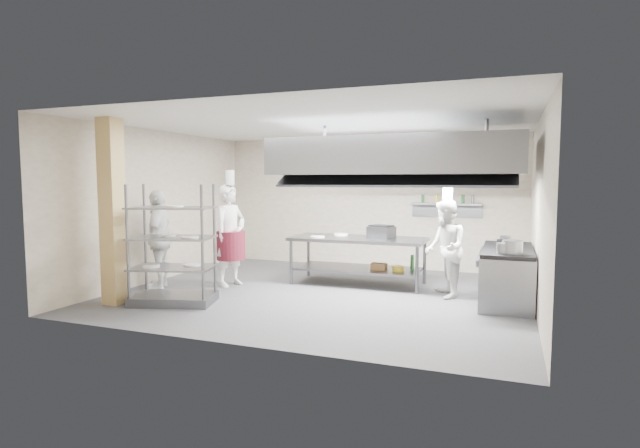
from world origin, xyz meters
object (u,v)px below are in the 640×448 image
at_px(island, 358,261).
at_px(chef_head, 231,235).
at_px(pass_rack, 173,244).
at_px(chef_line, 445,248).
at_px(stockpot, 512,247).
at_px(griddle, 381,232).
at_px(cooking_range, 507,277).
at_px(chef_plating, 159,239).

bearing_deg(island, chef_head, -156.73).
height_order(pass_rack, chef_head, pass_rack).
xyz_separation_m(chef_line, stockpot, (1.07, -0.67, 0.16)).
relative_size(island, griddle, 5.67).
distance_m(chef_head, griddle, 2.88).
distance_m(cooking_range, chef_head, 5.00).
bearing_deg(griddle, pass_rack, -119.37).
bearing_deg(stockpot, chef_head, 177.69).
relative_size(chef_line, chef_plating, 0.92).
xyz_separation_m(island, pass_rack, (-2.38, -2.55, 0.52)).
relative_size(chef_head, chef_plating, 1.05).
bearing_deg(pass_rack, chef_line, 9.85).
height_order(chef_head, stockpot, chef_head).
relative_size(island, cooking_range, 1.29).
relative_size(island, stockpot, 8.67).
bearing_deg(chef_plating, pass_rack, 24.47).
distance_m(cooking_range, chef_line, 1.09).
height_order(chef_head, chef_plating, chef_head).
bearing_deg(island, cooking_range, -11.09).
xyz_separation_m(island, chef_line, (1.71, -0.52, 0.39)).
distance_m(cooking_range, chef_plating, 6.21).
bearing_deg(griddle, chef_line, -6.66).
distance_m(pass_rack, chef_plating, 1.33).
xyz_separation_m(chef_head, chef_line, (3.94, 0.47, -0.12)).
distance_m(island, griddle, 0.72).
bearing_deg(chef_head, pass_rack, -171.17).
bearing_deg(island, stockpot, -23.92).
bearing_deg(cooking_range, island, 169.56).
relative_size(pass_rack, chef_line, 1.15).
relative_size(pass_rack, chef_plating, 1.06).
height_order(island, pass_rack, pass_rack).
xyz_separation_m(chef_head, stockpot, (5.01, -0.20, 0.04)).
relative_size(island, pass_rack, 1.33).
bearing_deg(pass_rack, cooking_range, 5.38).
bearing_deg(stockpot, cooking_range, 95.10).
bearing_deg(chef_plating, stockpot, 71.11).
bearing_deg(island, griddle, 6.60).
distance_m(griddle, stockpot, 2.65).
relative_size(chef_head, stockpot, 6.46).
xyz_separation_m(island, griddle, (0.44, 0.06, 0.57)).
relative_size(island, chef_head, 1.34).
xyz_separation_m(cooking_range, chef_line, (-1.01, -0.02, 0.43)).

